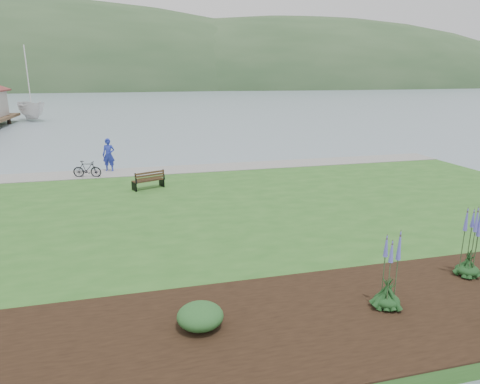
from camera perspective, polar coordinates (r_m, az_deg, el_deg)
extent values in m
plane|color=slate|center=(18.76, -6.29, -2.63)|extent=(600.00, 600.00, 0.00)
cube|color=#2A5C20|center=(16.82, -5.30, -4.02)|extent=(34.00, 20.00, 0.40)
cube|color=gray|center=(25.28, -8.63, 2.97)|extent=(34.00, 2.20, 0.03)
cube|color=black|center=(10.98, 18.18, -14.60)|extent=(24.00, 4.40, 0.04)
cube|color=#322113|center=(21.26, -12.17, 1.56)|extent=(1.57, 1.03, 0.05)
cube|color=#322113|center=(20.95, -11.90, 2.15)|extent=(1.43, 0.68, 0.46)
cube|color=black|center=(21.04, -13.93, 0.71)|extent=(0.24, 0.49, 0.41)
cube|color=black|center=(21.61, -10.40, 1.29)|extent=(0.24, 0.49, 0.41)
imported|color=#222F9F|center=(25.57, -17.14, 5.10)|extent=(0.93, 0.75, 2.22)
imported|color=black|center=(24.50, -19.72, 2.89)|extent=(0.79, 1.57, 0.91)
imported|color=silver|center=(62.64, -25.85, 8.57)|extent=(15.38, 15.47, 29.94)
ellipsoid|color=#133617|center=(11.02, 18.97, -13.53)|extent=(0.62, 0.62, 0.31)
cone|color=#4D4FB5|center=(10.58, 19.44, -8.71)|extent=(0.32, 0.32, 1.71)
ellipsoid|color=#133617|center=(13.45, 28.04, -9.15)|extent=(0.62, 0.62, 0.31)
cone|color=#4D4FB5|center=(13.04, 28.69, -4.36)|extent=(0.40, 0.40, 2.07)
ellipsoid|color=#1E4C21|center=(9.72, -5.33, -16.15)|extent=(1.02, 1.02, 0.51)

